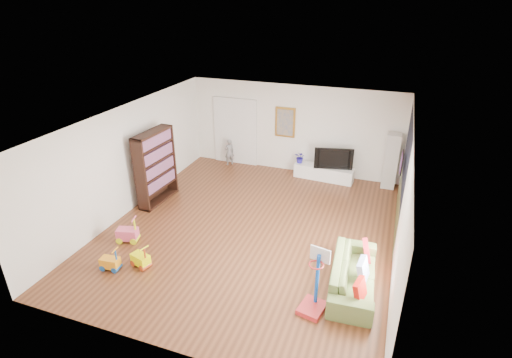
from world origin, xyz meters
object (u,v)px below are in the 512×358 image
(bookshelf, at_px, (156,167))
(media_console, at_px, (324,173))
(sofa, at_px, (354,274))
(basketball_hoop, at_px, (314,283))

(bookshelf, bearing_deg, media_console, 39.37)
(sofa, relative_size, basketball_hoop, 1.66)
(media_console, height_order, sofa, sofa)
(sofa, bearing_deg, media_console, 14.03)
(media_console, height_order, bookshelf, bookshelf)
(bookshelf, distance_m, basketball_hoop, 5.51)
(media_console, xyz_separation_m, bookshelf, (-3.93, -2.86, 0.77))
(media_console, distance_m, bookshelf, 4.92)
(bookshelf, relative_size, basketball_hoop, 1.60)
(media_console, bearing_deg, basketball_hoop, -77.02)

